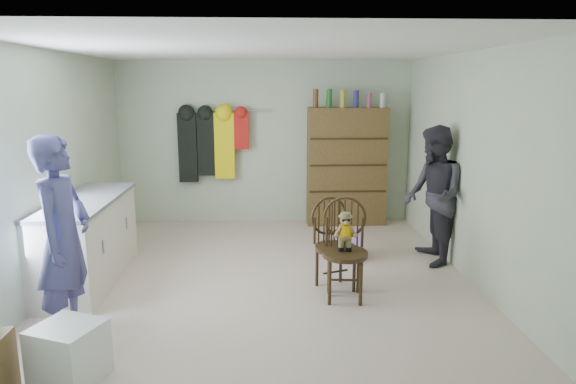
{
  "coord_description": "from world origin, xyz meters",
  "views": [
    {
      "loc": [
        -0.01,
        -5.46,
        2.14
      ],
      "look_at": [
        0.25,
        0.2,
        0.95
      ],
      "focal_mm": 32.0,
      "sensor_mm": 36.0,
      "label": 1
    }
  ],
  "objects_px": {
    "counter": "(88,240)",
    "dresser": "(347,166)",
    "chair_far": "(333,240)",
    "chair_front": "(345,242)"
  },
  "relations": [
    {
      "from": "counter",
      "to": "dresser",
      "type": "relative_size",
      "value": 0.9
    },
    {
      "from": "counter",
      "to": "chair_front",
      "type": "relative_size",
      "value": 1.81
    },
    {
      "from": "chair_far",
      "to": "dresser",
      "type": "distance_m",
      "value": 2.66
    },
    {
      "from": "chair_front",
      "to": "dresser",
      "type": "bearing_deg",
      "value": 86.6
    },
    {
      "from": "dresser",
      "to": "chair_far",
      "type": "bearing_deg",
      "value": -101.81
    },
    {
      "from": "chair_far",
      "to": "dresser",
      "type": "bearing_deg",
      "value": 58.37
    },
    {
      "from": "chair_far",
      "to": "dresser",
      "type": "xyz_separation_m",
      "value": [
        0.54,
        2.58,
        0.39
      ]
    },
    {
      "from": "counter",
      "to": "dresser",
      "type": "bearing_deg",
      "value": 35.69
    },
    {
      "from": "counter",
      "to": "chair_front",
      "type": "distance_m",
      "value": 2.8
    },
    {
      "from": "counter",
      "to": "chair_far",
      "type": "distance_m",
      "value": 2.68
    }
  ]
}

